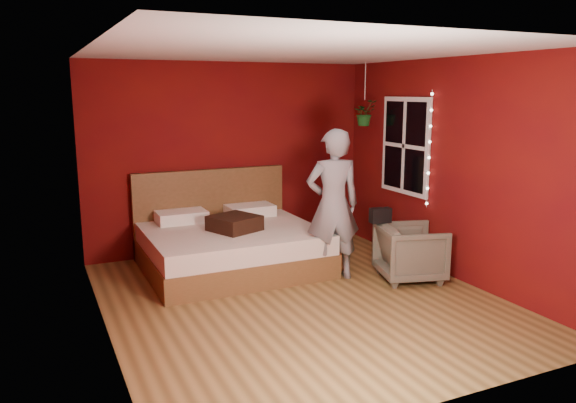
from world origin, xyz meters
name	(u,v)px	position (x,y,z in m)	size (l,w,h in m)	color
floor	(301,300)	(0.00, 0.00, 0.00)	(4.50, 4.50, 0.00)	olive
room_walls	(301,144)	(0.00, 0.00, 1.68)	(4.04, 4.54, 2.62)	maroon
window	(405,146)	(1.97, 0.90, 1.50)	(0.05, 0.97, 1.27)	white
fairy_lights	(429,150)	(1.94, 0.37, 1.50)	(0.04, 0.04, 1.45)	silver
bed	(229,244)	(-0.32, 1.40, 0.30)	(2.12, 1.80, 1.16)	brown
person	(333,205)	(0.66, 0.50, 0.89)	(0.65, 0.43, 1.79)	gray
armchair	(411,253)	(1.48, 0.05, 0.33)	(0.71, 0.73, 0.66)	#6A6553
handbag	(380,215)	(1.22, 0.34, 0.75)	(0.25, 0.12, 0.18)	black
throw_pillow	(235,223)	(-0.32, 1.20, 0.62)	(0.51, 0.51, 0.18)	black
hanging_plant	(364,113)	(1.76, 1.58, 1.91)	(0.35, 0.32, 0.87)	silver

